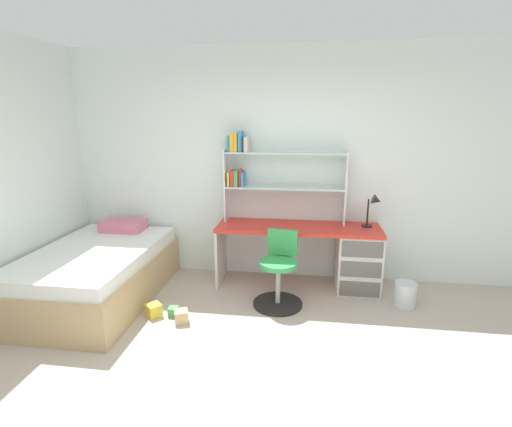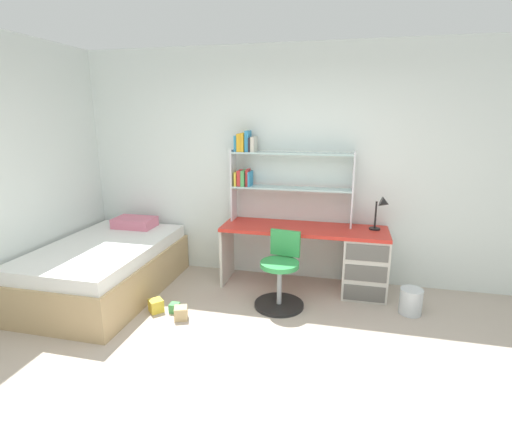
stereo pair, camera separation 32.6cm
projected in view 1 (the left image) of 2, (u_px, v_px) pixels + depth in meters
ground_plane at (264, 400)px, 2.71m from camera, size 6.19×5.45×0.02m
room_shell at (153, 178)px, 3.68m from camera, size 6.19×5.45×2.73m
desk at (341, 254)px, 4.36m from camera, size 1.85×0.55×0.72m
bookshelf_hutch at (266, 169)px, 4.40m from camera, size 1.40×0.22×1.06m
desk_lamp at (374, 206)px, 4.23m from camera, size 0.20×0.17×0.38m
swivel_chair at (279, 277)px, 4.00m from camera, size 0.52×0.52×0.78m
bed_platform at (97, 274)px, 4.13m from camera, size 1.20×1.86×0.70m
waste_bin at (405, 295)px, 3.98m from camera, size 0.22×0.22×0.26m
toy_block_green_0 at (173, 311)px, 3.82m from camera, size 0.10×0.10×0.09m
toy_block_yellow_1 at (154, 310)px, 3.80m from camera, size 0.18×0.18×0.13m
toy_block_natural_2 at (181, 317)px, 3.69m from camera, size 0.16×0.16×0.13m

